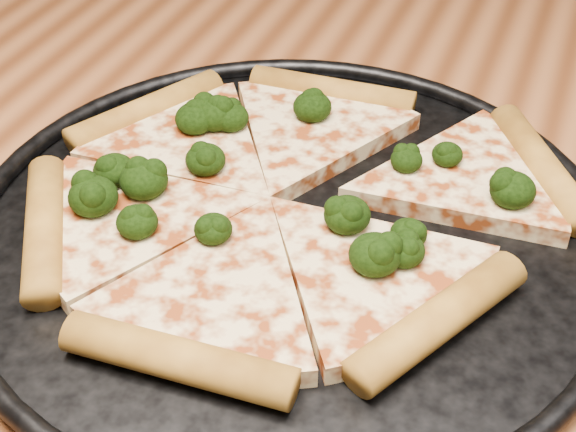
% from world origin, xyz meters
% --- Properties ---
extents(dining_table, '(1.20, 0.90, 0.75)m').
position_xyz_m(dining_table, '(0.00, 0.00, 0.66)').
color(dining_table, '#95552E').
rests_on(dining_table, ground).
extents(pizza_pan, '(0.40, 0.40, 0.02)m').
position_xyz_m(pizza_pan, '(-0.09, -0.03, 0.76)').
color(pizza_pan, black).
rests_on(pizza_pan, dining_table).
extents(pizza, '(0.36, 0.31, 0.02)m').
position_xyz_m(pizza, '(-0.10, -0.01, 0.77)').
color(pizza, '#FFDB9C').
rests_on(pizza, pizza_pan).
extents(broccoli_florets, '(0.27, 0.18, 0.02)m').
position_xyz_m(broccoli_florets, '(-0.12, -0.00, 0.78)').
color(broccoli_florets, black).
rests_on(broccoli_florets, pizza).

